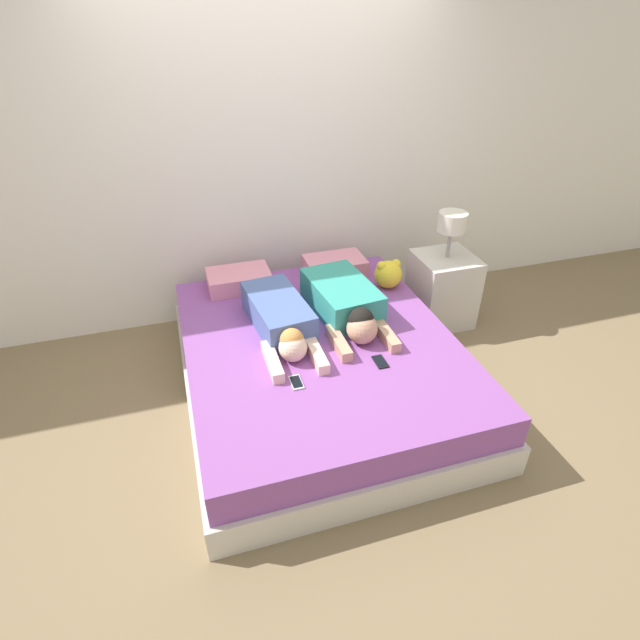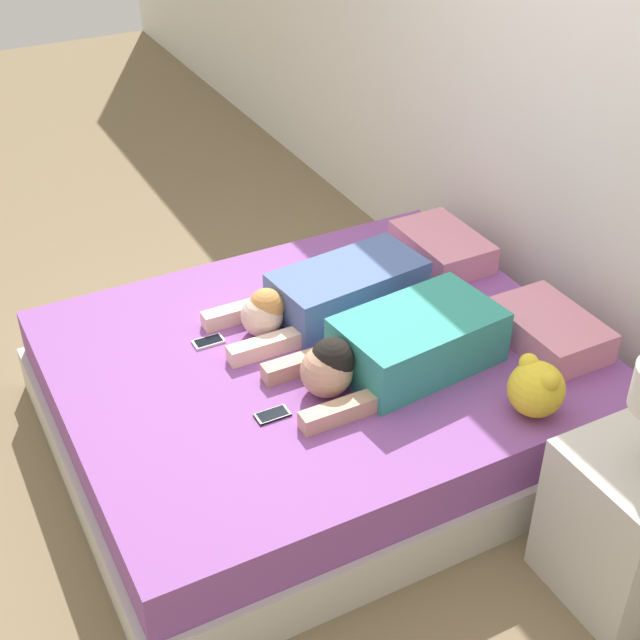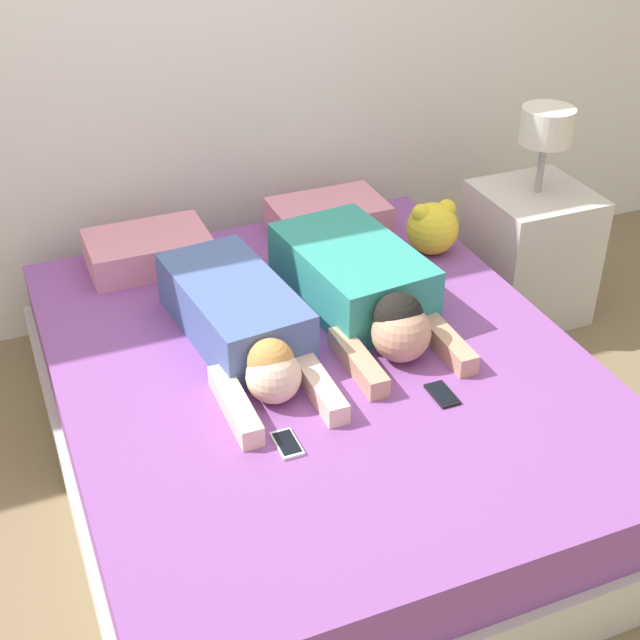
{
  "view_description": "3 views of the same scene",
  "coord_description": "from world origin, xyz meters",
  "views": [
    {
      "loc": [
        -0.79,
        -2.54,
        2.3
      ],
      "look_at": [
        0.0,
        0.0,
        0.57
      ],
      "focal_mm": 28.0,
      "sensor_mm": 36.0,
      "label": 1
    },
    {
      "loc": [
        2.58,
        -1.35,
        2.56
      ],
      "look_at": [
        0.0,
        0.0,
        0.57
      ],
      "focal_mm": 50.0,
      "sensor_mm": 36.0,
      "label": 2
    },
    {
      "loc": [
        -0.93,
        -2.28,
        2.16
      ],
      "look_at": [
        0.0,
        0.0,
        0.57
      ],
      "focal_mm": 50.0,
      "sensor_mm": 36.0,
      "label": 3
    }
  ],
  "objects": [
    {
      "name": "bed",
      "position": [
        0.0,
        0.0,
        0.21
      ],
      "size": [
        1.78,
        2.13,
        0.42
      ],
      "color": "beige",
      "rests_on": "ground_plane"
    },
    {
      "name": "ground_plane",
      "position": [
        0.0,
        0.0,
        0.0
      ],
      "size": [
        12.0,
        12.0,
        0.0
      ],
      "primitive_type": "plane",
      "color": "#7F6B4C"
    },
    {
      "name": "wall_back",
      "position": [
        0.0,
        1.21,
        1.3
      ],
      "size": [
        12.0,
        0.06,
        2.6
      ],
      "color": "white",
      "rests_on": "ground_plane"
    },
    {
      "name": "pillow_head_right",
      "position": [
        0.39,
        0.85,
        0.48
      ],
      "size": [
        0.47,
        0.31,
        0.13
      ],
      "color": "pink",
      "rests_on": "bed"
    },
    {
      "name": "plush_toy",
      "position": [
        0.7,
        0.52,
        0.53
      ],
      "size": [
        0.21,
        0.21,
        0.22
      ],
      "color": "yellow",
      "rests_on": "bed"
    },
    {
      "name": "cell_phone_left",
      "position": [
        -0.26,
        -0.38,
        0.42
      ],
      "size": [
        0.07,
        0.13,
        0.01
      ],
      "color": "silver",
      "rests_on": "bed"
    },
    {
      "name": "person_right",
      "position": [
        0.25,
        0.21,
        0.53
      ],
      "size": [
        0.44,
        0.93,
        0.23
      ],
      "color": "teal",
      "rests_on": "bed"
    },
    {
      "name": "cell_phone_right",
      "position": [
        0.28,
        -0.34,
        0.42
      ],
      "size": [
        0.07,
        0.13,
        0.01
      ],
      "color": "black",
      "rests_on": "bed"
    },
    {
      "name": "nightstand",
      "position": [
        1.21,
        0.55,
        0.32
      ],
      "size": [
        0.45,
        0.45,
        0.95
      ],
      "color": "beige",
      "rests_on": "ground_plane"
    },
    {
      "name": "person_left",
      "position": [
        -0.22,
        0.16,
        0.52
      ],
      "size": [
        0.39,
        0.96,
        0.2
      ],
      "color": "#4C66A5",
      "rests_on": "bed"
    },
    {
      "name": "pillow_head_left",
      "position": [
        -0.39,
        0.85,
        0.48
      ],
      "size": [
        0.47,
        0.31,
        0.13
      ],
      "color": "pink",
      "rests_on": "bed"
    }
  ]
}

